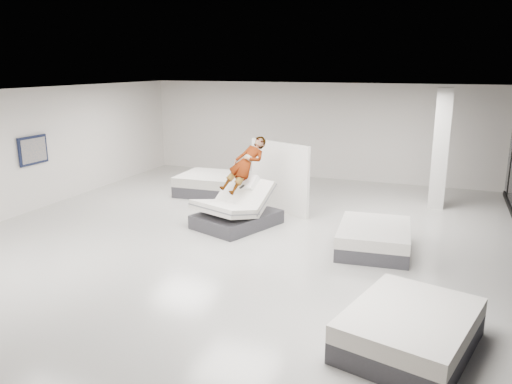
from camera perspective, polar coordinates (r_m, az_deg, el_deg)
room at (r=10.51m, az=-2.53°, el=2.45°), size 14.00×14.04×3.20m
hero_bed at (r=11.92m, az=-2.28°, el=-2.24°), size 1.98×2.25×1.21m
person at (r=11.94m, az=-1.23°, el=1.93°), size 1.09×1.62×1.29m
remote at (r=11.59m, az=-1.61°, el=0.61°), size 0.10×0.15×0.08m
divider_panel at (r=13.02m, az=2.67°, el=1.70°), size 1.86×0.98×1.84m
flat_bed_right_far at (r=10.72m, az=13.33°, el=-5.14°), size 1.58×2.01×0.52m
flat_bed_right_near at (r=7.31m, az=17.16°, el=-14.80°), size 1.97×2.33×0.55m
flat_bed_left_far at (r=14.91m, az=-4.48°, el=0.85°), size 2.23×1.71×0.60m
column at (r=14.09m, az=20.34°, el=4.61°), size 0.40×0.40×3.20m
wall_poster at (r=14.30m, az=-24.11°, el=4.38°), size 0.06×0.95×0.75m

